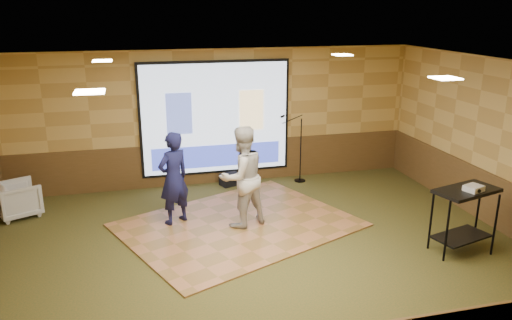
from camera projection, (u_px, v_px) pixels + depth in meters
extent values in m
plane|color=#2E3B1B|center=(253.00, 251.00, 8.21)|extent=(9.00, 9.00, 0.00)
cube|color=tan|center=(215.00, 118.00, 11.01)|extent=(9.00, 0.04, 3.00)
cube|color=tan|center=(345.00, 278.00, 4.52)|extent=(9.00, 0.04, 3.00)
cube|color=tan|center=(500.00, 146.00, 8.81)|extent=(0.04, 7.00, 3.00)
cube|color=beige|center=(253.00, 67.00, 7.32)|extent=(9.00, 7.00, 0.04)
cube|color=#513A1B|center=(217.00, 162.00, 11.29)|extent=(9.00, 0.04, 0.95)
cube|color=#513A1B|center=(491.00, 200.00, 9.11)|extent=(0.04, 7.00, 0.95)
cube|color=black|center=(216.00, 118.00, 10.96)|extent=(3.32, 0.03, 2.52)
cube|color=silver|center=(216.00, 119.00, 10.93)|extent=(3.20, 0.02, 2.40)
cube|color=#435195|center=(179.00, 114.00, 10.69)|extent=(0.55, 0.01, 0.90)
cube|color=#E4C484|center=(251.00, 110.00, 11.06)|extent=(0.55, 0.01, 0.90)
cube|color=#2E3DB0|center=(217.00, 156.00, 11.17)|extent=(2.88, 0.01, 0.50)
cube|color=beige|center=(102.00, 61.00, 8.48)|extent=(0.32, 0.32, 0.02)
cube|color=beige|center=(342.00, 55.00, 9.51)|extent=(0.32, 0.32, 0.02)
cube|color=beige|center=(90.00, 92.00, 5.43)|extent=(0.32, 0.32, 0.02)
cube|color=beige|center=(445.00, 78.00, 6.45)|extent=(0.32, 0.32, 0.02)
cube|color=#A5673C|center=(238.00, 225.00, 9.16)|extent=(4.82, 4.33, 0.03)
imported|color=#151743|center=(174.00, 178.00, 9.00)|extent=(0.75, 0.68, 1.72)
imported|color=beige|center=(242.00, 177.00, 8.88)|extent=(1.09, 0.98, 1.85)
cylinder|color=black|center=(447.00, 231.00, 7.75)|extent=(0.04, 0.04, 1.04)
cylinder|color=black|center=(495.00, 225.00, 7.95)|extent=(0.04, 0.04, 1.04)
cylinder|color=black|center=(431.00, 220.00, 8.15)|extent=(0.04, 0.04, 1.04)
cylinder|color=black|center=(477.00, 214.00, 8.36)|extent=(0.04, 0.04, 1.04)
cube|color=black|center=(467.00, 191.00, 7.89)|extent=(1.04, 0.55, 0.05)
cube|color=black|center=(461.00, 236.00, 8.12)|extent=(0.93, 0.49, 0.03)
cube|color=silver|center=(474.00, 188.00, 7.79)|extent=(0.33, 0.30, 0.09)
cylinder|color=black|center=(300.00, 181.00, 11.50)|extent=(0.25, 0.25, 0.02)
cylinder|color=black|center=(301.00, 150.00, 11.28)|extent=(0.02, 0.02, 1.47)
cylinder|color=black|center=(292.00, 119.00, 11.02)|extent=(0.47, 0.02, 0.18)
cylinder|color=black|center=(283.00, 116.00, 10.94)|extent=(0.11, 0.05, 0.08)
imported|color=gray|center=(18.00, 199.00, 9.50)|extent=(0.97, 0.96, 0.67)
cube|color=black|center=(230.00, 179.00, 11.21)|extent=(0.50, 0.42, 0.27)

